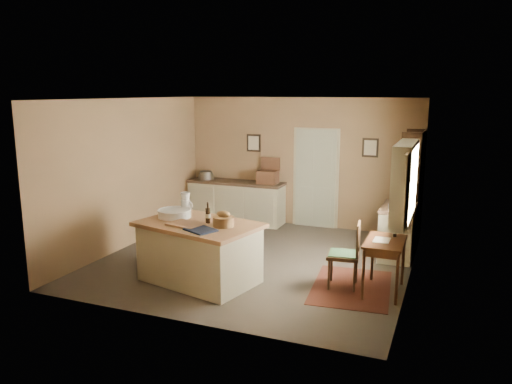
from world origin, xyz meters
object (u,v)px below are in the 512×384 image
sideboard (237,200)px  writing_desk (385,247)px  desk_chair (343,255)px  shelving_unit (414,188)px  work_island (199,250)px  right_cabinet (398,231)px

sideboard → writing_desk: 4.53m
writing_desk → desk_chair: bearing=-177.7°
writing_desk → sideboard: bearing=141.5°
writing_desk → desk_chair: desk_chair is taller
shelving_unit → work_island: bearing=-131.0°
writing_desk → desk_chair: 0.61m
desk_chair → shelving_unit: size_ratio=0.45×
desk_chair → shelving_unit: (0.74, 2.64, 0.58)m
sideboard → shelving_unit: bearing=-3.1°
shelving_unit → sideboard: bearing=176.9°
sideboard → desk_chair: (2.96, -2.84, -0.00)m
writing_desk → right_cabinet: bearing=90.0°
right_cabinet → writing_desk: bearing=-90.0°
desk_chair → right_cabinet: 1.79m
work_island → desk_chair: bearing=28.6°
work_island → sideboard: work_island is taller
writing_desk → shelving_unit: (0.16, 2.62, 0.39)m
right_cabinet → shelving_unit: (0.16, 0.94, 0.60)m
work_island → shelving_unit: (2.79, 3.21, 0.58)m
desk_chair → right_cabinet: bearing=64.1°
right_cabinet → desk_chair: bearing=-108.9°
desk_chair → shelving_unit: 2.80m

